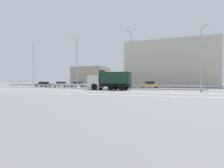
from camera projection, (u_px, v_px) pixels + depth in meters
name	position (u px, v px, depth m)	size (l,w,h in m)	color
ground_plane	(111.00, 89.00, 26.41)	(320.00, 320.00, 0.00)	#565659
lane_strip_0	(106.00, 90.00, 23.65)	(56.27, 0.16, 0.01)	silver
lane_strip_1	(100.00, 91.00, 21.47)	(56.27, 0.16, 0.01)	silver
lane_strip_2	(97.00, 92.00, 20.22)	(56.27, 0.16, 0.01)	silver
lane_strip_3	(83.00, 94.00, 16.59)	(56.27, 0.16, 0.01)	silver
median_island	(114.00, 88.00, 28.56)	(30.95, 1.10, 0.18)	gray
median_guardrail	(116.00, 86.00, 29.67)	(56.27, 0.09, 0.78)	#9EA0A5
dump_truck	(104.00, 82.00, 25.69)	(7.51, 3.07, 3.38)	silver
median_road_sign	(99.00, 83.00, 29.46)	(0.68, 0.16, 2.31)	white
street_lamp_0	(33.00, 65.00, 33.93)	(0.71, 2.76, 9.42)	#ADADB2
street_lamp_1	(77.00, 60.00, 30.58)	(0.71, 2.43, 10.45)	#ADADB2
street_lamp_2	(131.00, 59.00, 27.32)	(0.71, 2.38, 10.14)	#ADADB2
street_lamp_3	(201.00, 56.00, 23.75)	(0.71, 2.47, 9.86)	#ADADB2
parked_car_0	(43.00, 84.00, 39.46)	(4.57, 1.98, 1.37)	black
parked_car_1	(62.00, 84.00, 37.73)	(4.52, 1.82, 1.36)	#A3A3A8
parked_car_2	(78.00, 85.00, 35.58)	(4.19, 1.96, 1.33)	#A3A3A8
parked_car_3	(97.00, 84.00, 34.12)	(4.17, 2.13, 1.45)	#B27A14
parked_car_4	(124.00, 85.00, 32.86)	(4.80, 2.09, 1.19)	#335B33
parked_car_5	(149.00, 85.00, 30.86)	(4.25, 2.04, 1.42)	#B27A14
background_building_0	(92.00, 77.00, 52.47)	(10.59, 10.70, 6.29)	tan
background_building_1	(167.00, 66.00, 45.30)	(23.39, 15.18, 12.48)	beige
church_tower	(140.00, 68.00, 59.07)	(3.60, 3.60, 14.59)	silver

